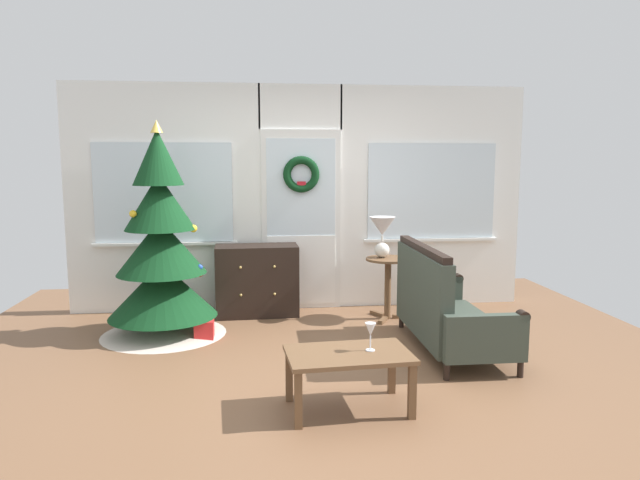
# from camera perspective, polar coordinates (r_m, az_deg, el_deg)

# --- Properties ---
(ground_plane) EXTENTS (6.76, 6.76, 0.00)m
(ground_plane) POSITION_cam_1_polar(r_m,az_deg,el_deg) (4.84, 0.14, -12.71)
(ground_plane) COLOR brown
(back_wall_with_door) EXTENTS (5.20, 0.19, 2.55)m
(back_wall_with_door) POSITION_cam_1_polar(r_m,az_deg,el_deg) (6.62, -1.91, 4.21)
(back_wall_with_door) COLOR white
(back_wall_with_door) RESTS_ON ground
(christmas_tree) EXTENTS (1.21, 1.21, 2.08)m
(christmas_tree) POSITION_cam_1_polar(r_m,az_deg,el_deg) (5.81, -15.39, -1.65)
(christmas_tree) COLOR #4C331E
(christmas_tree) RESTS_ON ground
(dresser_cabinet) EXTENTS (0.91, 0.46, 0.78)m
(dresser_cabinet) POSITION_cam_1_polar(r_m,az_deg,el_deg) (6.43, -6.24, -3.98)
(dresser_cabinet) COLOR black
(dresser_cabinet) RESTS_ON ground
(settee_sofa) EXTENTS (0.73, 1.58, 0.96)m
(settee_sofa) POSITION_cam_1_polar(r_m,az_deg,el_deg) (5.35, 11.99, -6.67)
(settee_sofa) COLOR black
(settee_sofa) RESTS_ON ground
(side_table) EXTENTS (0.50, 0.48, 0.67)m
(side_table) POSITION_cam_1_polar(r_m,az_deg,el_deg) (6.26, 6.72, -3.51)
(side_table) COLOR brown
(side_table) RESTS_ON ground
(table_lamp) EXTENTS (0.28, 0.28, 0.44)m
(table_lamp) POSITION_cam_1_polar(r_m,az_deg,el_deg) (6.21, 6.17, 0.86)
(table_lamp) COLOR silver
(table_lamp) RESTS_ON side_table
(coffee_table) EXTENTS (0.88, 0.58, 0.41)m
(coffee_table) POSITION_cam_1_polar(r_m,az_deg,el_deg) (4.02, 2.83, -11.83)
(coffee_table) COLOR brown
(coffee_table) RESTS_ON ground
(wine_glass) EXTENTS (0.08, 0.08, 0.20)m
(wine_glass) POSITION_cam_1_polar(r_m,az_deg,el_deg) (4.00, 5.00, -8.89)
(wine_glass) COLOR silver
(wine_glass) RESTS_ON coffee_table
(gift_box) EXTENTS (0.18, 0.16, 0.18)m
(gift_box) POSITION_cam_1_polar(r_m,az_deg,el_deg) (5.72, -11.36, -8.68)
(gift_box) COLOR red
(gift_box) RESTS_ON ground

